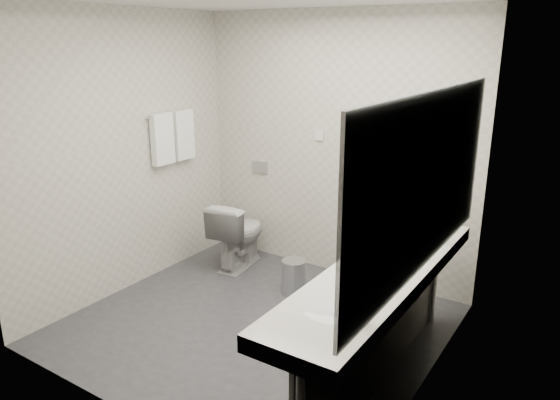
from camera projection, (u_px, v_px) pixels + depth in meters
The scene contains 28 objects.
floor at pixel (255, 324), 4.32m from camera, with size 2.80×2.80×0.00m, color #2E2F34.
wall_back at pixel (334, 147), 4.99m from camera, with size 2.80×2.80×0.00m, color beige.
wall_front at pixel (113, 225), 2.91m from camera, with size 2.80×2.80×0.00m, color beige.
wall_left at pixel (125, 154), 4.69m from camera, with size 2.60×2.60×0.00m, color beige.
wall_right at pixel (438, 208), 3.22m from camera, with size 2.60×2.60×0.00m, color beige.
vanity_counter at pixel (379, 276), 3.33m from camera, with size 0.55×2.20×0.10m, color silver.
vanity_panel at pixel (379, 337), 3.44m from camera, with size 0.03×2.15×0.75m, color gray.
vanity_post_far at pixel (434, 280), 4.26m from camera, with size 0.06×0.06×0.75m, color silver.
mirror at pixel (428, 183), 3.01m from camera, with size 0.02×2.20×1.05m, color #B2BCC6.
basin_near at pixel (330, 314), 2.80m from camera, with size 0.40×0.31×0.05m, color silver.
basin_far at pixel (415, 240), 3.84m from camera, with size 0.40×0.31×0.05m, color silver.
faucet_near at pixel (365, 309), 2.67m from camera, with size 0.04×0.04×0.15m, color silver.
faucet_far at pixel (443, 233), 3.71m from camera, with size 0.04×0.04×0.15m, color silver.
soap_bottle_a at pixel (378, 264), 3.27m from camera, with size 0.04×0.04×0.09m, color beige.
glass_left at pixel (419, 249), 3.49m from camera, with size 0.06×0.06×0.12m, color silver.
glass_right at pixel (409, 249), 3.49m from camera, with size 0.06×0.06×0.11m, color silver.
toilet at pixel (238, 234), 5.34m from camera, with size 0.39×0.68×0.69m, color silver.
flush_plate at pixel (260, 167), 5.51m from camera, with size 0.18×0.02×0.12m, color #B2B5BA.
pedal_bin at pixel (294, 278), 4.81m from camera, with size 0.22×0.22×0.31m, color #B2B5BA.
bin_lid at pixel (294, 261), 4.76m from camera, with size 0.22×0.22×0.01m, color #B2B5BA.
towel_rail at pixel (171, 114), 5.01m from camera, with size 0.02×0.02×0.62m, color silver.
towel_near at pixel (163, 139), 4.96m from camera, with size 0.07×0.24×0.48m, color white.
towel_far at pixel (183, 135), 5.18m from camera, with size 0.07×0.24×0.48m, color white.
dryer_cradle at pixel (357, 124), 4.76m from camera, with size 0.10×0.04×0.14m, color #9C9DA2.
dryer_barrel at pixel (354, 121), 4.70m from camera, with size 0.08×0.08×0.14m, color #9C9DA2.
dryer_cord at pixel (356, 151), 4.82m from camera, with size 0.02×0.02×0.35m, color black.
switch_plate_a at pixel (319, 136), 5.03m from camera, with size 0.09×0.02×0.09m, color silver.
switch_plate_b at pixel (389, 143), 4.66m from camera, with size 0.09×0.02×0.09m, color silver.
Camera 1 is at (2.28, -3.09, 2.24)m, focal length 33.96 mm.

